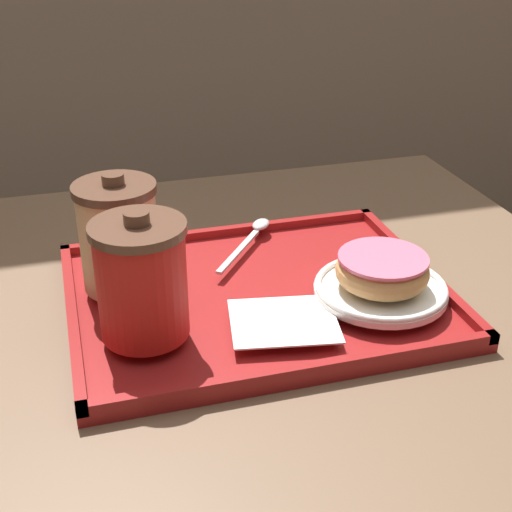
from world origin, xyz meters
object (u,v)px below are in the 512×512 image
at_px(coffee_cup_front, 142,279).
at_px(coffee_cup_rear, 119,236).
at_px(donut_chocolate_glazed, 382,270).
at_px(spoon, 254,233).

distance_m(coffee_cup_front, coffee_cup_rear, 0.11).
bearing_deg(donut_chocolate_glazed, spoon, 117.72).
relative_size(coffee_cup_front, spoon, 1.03).
height_order(coffee_cup_rear, donut_chocolate_glazed, coffee_cup_rear).
xyz_separation_m(coffee_cup_rear, donut_chocolate_glazed, (0.29, -0.10, -0.03)).
relative_size(coffee_cup_front, donut_chocolate_glazed, 1.30).
xyz_separation_m(donut_chocolate_glazed, spoon, (-0.10, 0.19, -0.03)).
height_order(coffee_cup_front, coffee_cup_rear, same).
relative_size(donut_chocolate_glazed, spoon, 0.79).
height_order(coffee_cup_front, spoon, coffee_cup_front).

